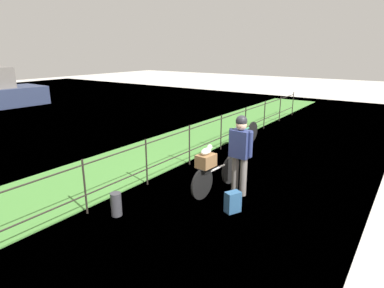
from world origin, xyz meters
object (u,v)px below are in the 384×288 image
object	(u,v)px
terrier_dog	(207,150)
bicycle_parked	(245,134)
backpack_on_paving	(233,202)
cyclist_person	(240,148)
mooring_bollard	(116,204)
wooden_crate	(206,161)
bicycle_main	(217,176)

from	to	relation	value
terrier_dog	bicycle_parked	world-z (taller)	terrier_dog
backpack_on_paving	bicycle_parked	bearing A→B (deg)	48.86
terrier_dog	cyclist_person	xyz separation A→B (m)	(0.49, -0.49, 0.01)
backpack_on_paving	mooring_bollard	bearing A→B (deg)	154.17
wooden_crate	mooring_bollard	xyz separation A→B (m)	(-1.59, 0.91, -0.57)
backpack_on_paving	mooring_bollard	size ratio (longest dim) A/B	0.91
wooden_crate	cyclist_person	distance (m)	0.75
wooden_crate	cyclist_person	world-z (taller)	cyclist_person
cyclist_person	bicycle_parked	distance (m)	3.74
backpack_on_paving	bicycle_parked	world-z (taller)	bicycle_parked
bicycle_main	backpack_on_paving	size ratio (longest dim) A/B	4.26
bicycle_main	mooring_bollard	distance (m)	2.19
cyclist_person	mooring_bollard	distance (m)	2.65
terrier_dog	cyclist_person	distance (m)	0.69
cyclist_person	bicycle_main	bearing A→B (deg)	106.03
bicycle_main	backpack_on_paving	distance (m)	0.98
bicycle_main	terrier_dog	distance (m)	0.74
backpack_on_paving	mooring_bollard	xyz separation A→B (m)	(-1.34, 1.68, 0.02)
bicycle_main	terrier_dog	world-z (taller)	terrier_dog
cyclist_person	backpack_on_paving	world-z (taller)	cyclist_person
wooden_crate	terrier_dog	xyz separation A→B (m)	(0.02, -0.00, 0.21)
terrier_dog	mooring_bollard	size ratio (longest dim) A/B	0.72
terrier_dog	bicycle_parked	xyz separation A→B (m)	(3.85, 1.01, -0.65)
bicycle_main	backpack_on_paving	world-z (taller)	bicycle_main
wooden_crate	terrier_dog	world-z (taller)	terrier_dog
terrier_dog	bicycle_parked	size ratio (longest dim) A/B	0.19
bicycle_parked	backpack_on_paving	bearing A→B (deg)	-156.71
wooden_crate	mooring_bollard	bearing A→B (deg)	150.13
mooring_bollard	bicycle_parked	size ratio (longest dim) A/B	0.26
bicycle_main	bicycle_parked	bearing A→B (deg)	16.64
cyclist_person	backpack_on_paving	xyz separation A→B (m)	(-0.77, -0.27, -0.80)
backpack_on_paving	bicycle_main	bearing A→B (deg)	74.62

